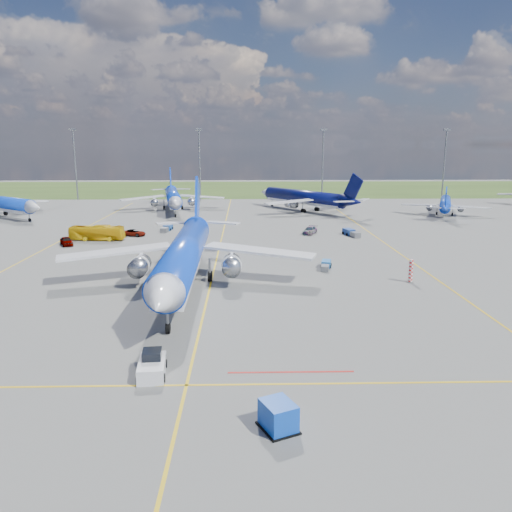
{
  "coord_description": "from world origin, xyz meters",
  "views": [
    {
      "loc": [
        4.39,
        -54.3,
        17.55
      ],
      "look_at": [
        5.81,
        6.22,
        4.0
      ],
      "focal_mm": 35.0,
      "sensor_mm": 36.0,
      "label": 1
    }
  ],
  "objects_px": {
    "baggage_tug_w": "(326,265)",
    "bg_jet_nnw": "(174,211)",
    "pushback_tug": "(152,366)",
    "baggage_tug_e": "(351,233)",
    "apron_bus": "(97,233)",
    "bg_jet_ne": "(444,214)",
    "warning_post": "(411,271)",
    "service_car_b": "(134,233)",
    "service_car_a": "(66,241)",
    "uld_container": "(278,416)",
    "service_car_c": "(310,230)",
    "bg_jet_nw": "(2,217)",
    "baggage_tug_c": "(167,228)",
    "bg_jet_n": "(303,211)",
    "main_airliner": "(186,288)"
  },
  "relations": [
    {
      "from": "bg_jet_nnw",
      "to": "baggage_tug_c",
      "type": "bearing_deg",
      "value": -94.63
    },
    {
      "from": "bg_jet_nw",
      "to": "uld_container",
      "type": "height_order",
      "value": "bg_jet_nw"
    },
    {
      "from": "uld_container",
      "to": "service_car_c",
      "type": "height_order",
      "value": "uld_container"
    },
    {
      "from": "bg_jet_nnw",
      "to": "service_car_b",
      "type": "relative_size",
      "value": 8.78
    },
    {
      "from": "main_airliner",
      "to": "baggage_tug_w",
      "type": "distance_m",
      "value": 21.47
    },
    {
      "from": "main_airliner",
      "to": "uld_container",
      "type": "height_order",
      "value": "main_airliner"
    },
    {
      "from": "bg_jet_nw",
      "to": "bg_jet_nnw",
      "type": "height_order",
      "value": "bg_jet_nnw"
    },
    {
      "from": "bg_jet_ne",
      "to": "service_car_b",
      "type": "distance_m",
      "value": 79.01
    },
    {
      "from": "bg_jet_n",
      "to": "service_car_a",
      "type": "xyz_separation_m",
      "value": [
        -47.79,
        -46.38,
        0.75
      ]
    },
    {
      "from": "main_airliner",
      "to": "baggage_tug_w",
      "type": "relative_size",
      "value": 10.33
    },
    {
      "from": "pushback_tug",
      "to": "service_car_a",
      "type": "height_order",
      "value": "pushback_tug"
    },
    {
      "from": "bg_jet_n",
      "to": "apron_bus",
      "type": "distance_m",
      "value": 60.4
    },
    {
      "from": "bg_jet_nnw",
      "to": "bg_jet_ne",
      "type": "bearing_deg",
      "value": -17.42
    },
    {
      "from": "uld_container",
      "to": "apron_bus",
      "type": "distance_m",
      "value": 70.89
    },
    {
      "from": "baggage_tug_c",
      "to": "service_car_b",
      "type": "bearing_deg",
      "value": -125.23
    },
    {
      "from": "bg_jet_ne",
      "to": "pushback_tug",
      "type": "bearing_deg",
      "value": 79.03
    },
    {
      "from": "baggage_tug_c",
      "to": "service_car_a",
      "type": "bearing_deg",
      "value": -128.85
    },
    {
      "from": "service_car_c",
      "to": "baggage_tug_w",
      "type": "relative_size",
      "value": 1.08
    },
    {
      "from": "bg_jet_ne",
      "to": "service_car_a",
      "type": "relative_size",
      "value": 6.82
    },
    {
      "from": "pushback_tug",
      "to": "uld_container",
      "type": "xyz_separation_m",
      "value": [
        9.32,
        -7.85,
        0.17
      ]
    },
    {
      "from": "bg_jet_nnw",
      "to": "apron_bus",
      "type": "xyz_separation_m",
      "value": [
        -8.34,
        -43.02,
        1.41
      ]
    },
    {
      "from": "warning_post",
      "to": "pushback_tug",
      "type": "distance_m",
      "value": 38.95
    },
    {
      "from": "bg_jet_n",
      "to": "baggage_tug_w",
      "type": "height_order",
      "value": "bg_jet_n"
    },
    {
      "from": "apron_bus",
      "to": "service_car_c",
      "type": "distance_m",
      "value": 41.26
    },
    {
      "from": "baggage_tug_w",
      "to": "bg_jet_nnw",
      "type": "bearing_deg",
      "value": 128.68
    },
    {
      "from": "warning_post",
      "to": "baggage_tug_w",
      "type": "xyz_separation_m",
      "value": [
        -9.84,
        7.68,
        -1.04
      ]
    },
    {
      "from": "pushback_tug",
      "to": "service_car_a",
      "type": "xyz_separation_m",
      "value": [
        -24.52,
        51.85,
        0.01
      ]
    },
    {
      "from": "baggage_tug_e",
      "to": "bg_jet_nnw",
      "type": "bearing_deg",
      "value": 120.71
    },
    {
      "from": "service_car_c",
      "to": "baggage_tug_c",
      "type": "bearing_deg",
      "value": -164.14
    },
    {
      "from": "service_car_c",
      "to": "service_car_b",
      "type": "bearing_deg",
      "value": -152.99
    },
    {
      "from": "warning_post",
      "to": "baggage_tug_c",
      "type": "bearing_deg",
      "value": 132.89
    },
    {
      "from": "bg_jet_nnw",
      "to": "bg_jet_n",
      "type": "relative_size",
      "value": 1.0
    },
    {
      "from": "uld_container",
      "to": "service_car_c",
      "type": "bearing_deg",
      "value": 56.27
    },
    {
      "from": "bg_jet_n",
      "to": "bg_jet_nnw",
      "type": "bearing_deg",
      "value": -38.16
    },
    {
      "from": "warning_post",
      "to": "service_car_a",
      "type": "height_order",
      "value": "warning_post"
    },
    {
      "from": "bg_jet_n",
      "to": "service_car_a",
      "type": "distance_m",
      "value": 66.6
    },
    {
      "from": "bg_jet_ne",
      "to": "apron_bus",
      "type": "height_order",
      "value": "bg_jet_ne"
    },
    {
      "from": "pushback_tug",
      "to": "apron_bus",
      "type": "distance_m",
      "value": 60.09
    },
    {
      "from": "bg_jet_n",
      "to": "baggage_tug_w",
      "type": "relative_size",
      "value": 8.91
    },
    {
      "from": "service_car_b",
      "to": "baggage_tug_w",
      "type": "xyz_separation_m",
      "value": [
        33.47,
        -27.05,
        -0.18
      ]
    },
    {
      "from": "service_car_a",
      "to": "service_car_c",
      "type": "bearing_deg",
      "value": -15.23
    },
    {
      "from": "service_car_b",
      "to": "bg_jet_ne",
      "type": "bearing_deg",
      "value": -49.14
    },
    {
      "from": "pushback_tug",
      "to": "baggage_tug_e",
      "type": "bearing_deg",
      "value": 59.23
    },
    {
      "from": "bg_jet_n",
      "to": "bg_jet_ne",
      "type": "xyz_separation_m",
      "value": [
        35.59,
        -7.88,
        0.0
      ]
    },
    {
      "from": "bg_jet_ne",
      "to": "service_car_a",
      "type": "xyz_separation_m",
      "value": [
        -83.39,
        -38.5,
        0.75
      ]
    },
    {
      "from": "apron_bus",
      "to": "warning_post",
      "type": "bearing_deg",
      "value": -118.19
    },
    {
      "from": "service_car_b",
      "to": "baggage_tug_w",
      "type": "relative_size",
      "value": 1.01
    },
    {
      "from": "pushback_tug",
      "to": "bg_jet_ne",
      "type": "bearing_deg",
      "value": 51.31
    },
    {
      "from": "bg_jet_nw",
      "to": "service_car_c",
      "type": "xyz_separation_m",
      "value": [
        73.3,
        -25.44,
        0.71
      ]
    },
    {
      "from": "baggage_tug_w",
      "to": "baggage_tug_e",
      "type": "distance_m",
      "value": 27.91
    }
  ]
}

